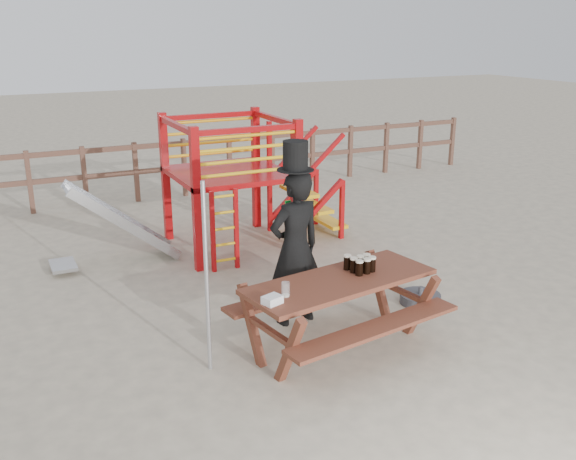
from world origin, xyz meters
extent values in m
plane|color=#BDAE93|center=(0.00, 0.00, 0.00)|extent=(60.00, 60.00, 0.00)
cube|color=brown|center=(0.00, 7.00, 1.10)|extent=(15.00, 0.06, 0.10)
cube|color=brown|center=(0.00, 7.00, 0.60)|extent=(15.00, 0.06, 0.10)
cube|color=brown|center=(-2.50, 7.00, 0.60)|extent=(0.09, 0.09, 1.20)
cube|color=brown|center=(-1.50, 7.00, 0.60)|extent=(0.09, 0.09, 1.20)
cube|color=brown|center=(-0.50, 7.00, 0.60)|extent=(0.09, 0.09, 1.20)
cube|color=brown|center=(0.50, 7.00, 0.60)|extent=(0.09, 0.09, 1.20)
cube|color=brown|center=(1.50, 7.00, 0.60)|extent=(0.09, 0.09, 1.20)
cube|color=brown|center=(2.50, 7.00, 0.60)|extent=(0.09, 0.09, 1.20)
cube|color=brown|center=(3.50, 7.00, 0.60)|extent=(0.09, 0.09, 1.20)
cube|color=brown|center=(4.50, 7.00, 0.60)|extent=(0.09, 0.09, 1.20)
cube|color=brown|center=(5.50, 7.00, 0.60)|extent=(0.09, 0.09, 1.20)
cube|color=brown|center=(6.50, 7.00, 0.60)|extent=(0.09, 0.09, 1.20)
cube|color=brown|center=(7.50, 7.00, 0.60)|extent=(0.09, 0.09, 1.20)
cube|color=#A90B0E|center=(-0.60, 2.80, 1.05)|extent=(0.12, 0.12, 2.10)
cube|color=#A90B0E|center=(1.00, 2.80, 1.05)|extent=(0.12, 0.12, 2.10)
cube|color=#A90B0E|center=(-0.60, 4.40, 1.05)|extent=(0.12, 0.12, 2.10)
cube|color=#A90B0E|center=(1.00, 4.40, 1.05)|extent=(0.12, 0.12, 2.10)
cube|color=#A90B0E|center=(0.20, 3.60, 1.20)|extent=(1.72, 1.72, 0.08)
cube|color=#A90B0E|center=(0.20, 2.80, 2.00)|extent=(1.60, 0.08, 0.08)
cube|color=#A90B0E|center=(0.20, 4.40, 2.00)|extent=(1.60, 0.08, 0.08)
cube|color=#A90B0E|center=(-0.60, 3.60, 2.00)|extent=(0.08, 1.60, 0.08)
cube|color=#A90B0E|center=(1.00, 3.60, 2.00)|extent=(0.08, 1.60, 0.08)
cylinder|color=yellow|center=(0.20, 2.80, 1.38)|extent=(1.50, 0.05, 0.05)
cylinder|color=yellow|center=(0.20, 4.40, 1.38)|extent=(1.50, 0.05, 0.05)
cylinder|color=yellow|center=(0.20, 2.80, 1.56)|extent=(1.50, 0.05, 0.05)
cylinder|color=yellow|center=(0.20, 4.40, 1.56)|extent=(1.50, 0.05, 0.05)
cylinder|color=yellow|center=(0.20, 2.80, 1.74)|extent=(1.50, 0.05, 0.05)
cylinder|color=yellow|center=(0.20, 4.40, 1.74)|extent=(1.50, 0.05, 0.05)
cylinder|color=yellow|center=(0.20, 2.80, 1.92)|extent=(1.50, 0.05, 0.05)
cylinder|color=yellow|center=(0.20, 4.40, 1.92)|extent=(1.50, 0.05, 0.05)
cube|color=#A90B0E|center=(-0.43, 2.65, 0.60)|extent=(0.06, 0.06, 1.20)
cube|color=#A90B0E|center=(-0.07, 2.65, 0.60)|extent=(0.06, 0.06, 1.20)
cylinder|color=yellow|center=(-0.25, 2.65, 0.15)|extent=(0.36, 0.04, 0.04)
cylinder|color=yellow|center=(-0.25, 2.65, 0.39)|extent=(0.36, 0.04, 0.04)
cylinder|color=yellow|center=(-0.25, 2.65, 0.63)|extent=(0.36, 0.04, 0.04)
cylinder|color=yellow|center=(-0.25, 2.65, 0.87)|extent=(0.36, 0.04, 0.04)
cylinder|color=yellow|center=(-0.25, 2.65, 1.11)|extent=(0.36, 0.04, 0.04)
cube|color=yellow|center=(1.15, 3.60, 1.08)|extent=(0.30, 0.90, 0.06)
cube|color=yellow|center=(1.43, 3.60, 0.78)|extent=(0.30, 0.90, 0.06)
cube|color=yellow|center=(1.71, 3.60, 0.48)|extent=(0.30, 0.90, 0.06)
cube|color=yellow|center=(1.99, 3.60, 0.18)|extent=(0.30, 0.90, 0.06)
cube|color=#A90B0E|center=(1.55, 3.15, 0.60)|extent=(0.95, 0.08, 0.86)
cube|color=#A90B0E|center=(1.55, 4.05, 0.60)|extent=(0.95, 0.08, 0.86)
cube|color=#B3B5BA|center=(-1.50, 3.60, 0.62)|extent=(1.53, 0.55, 1.21)
cube|color=#B3B5BA|center=(-1.50, 3.33, 0.66)|extent=(1.58, 0.04, 1.28)
cube|color=#B3B5BA|center=(-1.50, 3.87, 0.66)|extent=(1.58, 0.04, 1.28)
cube|color=#B3B5BA|center=(-2.40, 3.60, 0.10)|extent=(0.35, 0.55, 0.05)
cube|color=maroon|center=(0.03, -0.14, 0.80)|extent=(2.23, 1.12, 0.05)
cube|color=maroon|center=(0.12, -0.72, 0.48)|extent=(2.15, 0.63, 0.04)
cube|color=maroon|center=(-0.06, 0.44, 0.48)|extent=(2.15, 0.63, 0.04)
cube|color=maroon|center=(-0.87, -0.28, 0.38)|extent=(0.28, 1.28, 0.77)
cube|color=maroon|center=(0.92, 0.00, 0.38)|extent=(0.28, 1.28, 0.77)
imported|color=black|center=(-0.10, 0.68, 0.93)|extent=(0.74, 0.54, 1.86)
cube|color=#0D9223|center=(-0.12, 0.83, 1.16)|extent=(0.08, 0.03, 0.43)
cylinder|color=black|center=(-0.10, 0.68, 1.87)|extent=(0.42, 0.42, 0.01)
cylinder|color=black|center=(-0.10, 0.68, 2.04)|extent=(0.29, 0.29, 0.32)
cube|color=white|center=(-0.12, 0.82, 2.15)|extent=(0.15, 0.02, 0.04)
cylinder|color=#B2B2B7|center=(-1.40, 0.06, 1.01)|extent=(0.04, 0.04, 2.01)
cylinder|color=#3A3A3F|center=(1.59, 0.45, 0.06)|extent=(0.52, 0.52, 0.12)
cylinder|color=#3A3A3F|center=(1.59, 0.45, 0.17)|extent=(0.06, 0.06, 0.10)
cube|color=white|center=(-0.89, -0.40, 0.87)|extent=(0.21, 0.19, 0.08)
cylinder|color=black|center=(0.27, -0.14, 0.90)|extent=(0.08, 0.08, 0.15)
cylinder|color=beige|center=(0.27, -0.14, 0.99)|extent=(0.08, 0.08, 0.02)
cylinder|color=black|center=(0.37, -0.12, 0.90)|extent=(0.08, 0.08, 0.15)
cylinder|color=beige|center=(0.37, -0.12, 0.99)|extent=(0.08, 0.08, 0.02)
cylinder|color=black|center=(0.45, -0.10, 0.90)|extent=(0.08, 0.08, 0.15)
cylinder|color=beige|center=(0.45, -0.10, 0.99)|extent=(0.08, 0.08, 0.02)
cylinder|color=black|center=(0.26, -0.04, 0.90)|extent=(0.08, 0.08, 0.15)
cylinder|color=beige|center=(0.26, -0.04, 0.99)|extent=(0.08, 0.08, 0.02)
cylinder|color=black|center=(0.36, -0.01, 0.90)|extent=(0.08, 0.08, 0.15)
cylinder|color=beige|center=(0.36, -0.01, 0.99)|extent=(0.08, 0.08, 0.02)
cylinder|color=black|center=(0.45, 0.00, 0.90)|extent=(0.08, 0.08, 0.15)
cylinder|color=beige|center=(0.45, 0.00, 0.99)|extent=(0.08, 0.08, 0.02)
cylinder|color=black|center=(0.24, 0.07, 0.90)|extent=(0.08, 0.08, 0.15)
cylinder|color=beige|center=(0.24, 0.07, 0.99)|extent=(0.08, 0.08, 0.02)
cylinder|color=silver|center=(-0.70, -0.29, 0.90)|extent=(0.08, 0.08, 0.15)
cylinder|color=beige|center=(-0.70, -0.29, 0.84)|extent=(0.07, 0.07, 0.02)
camera|label=1|loc=(-3.27, -5.62, 3.44)|focal=40.00mm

